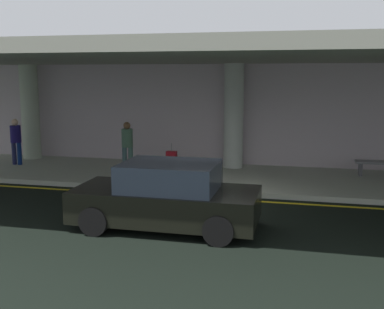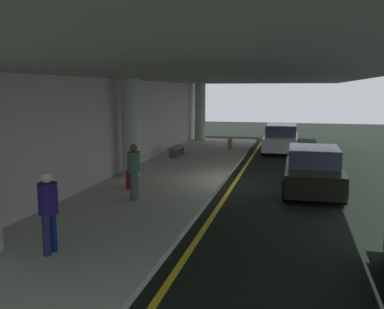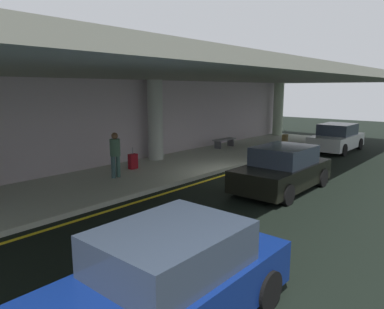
{
  "view_description": "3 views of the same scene",
  "coord_description": "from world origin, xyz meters",
  "px_view_note": "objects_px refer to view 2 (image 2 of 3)",
  "views": [
    {
      "loc": [
        2.41,
        -11.92,
        3.4
      ],
      "look_at": [
        -0.71,
        1.24,
        1.13
      ],
      "focal_mm": 44.3,
      "sensor_mm": 36.0,
      "label": 1
    },
    {
      "loc": [
        -15.04,
        -1.44,
        3.4
      ],
      "look_at": [
        -1.3,
        1.9,
        1.24
      ],
      "focal_mm": 39.8,
      "sensor_mm": 36.0,
      "label": 2
    },
    {
      "loc": [
        -11.48,
        -7.47,
        3.4
      ],
      "look_at": [
        -1.05,
        1.47,
        0.89
      ],
      "focal_mm": 33.71,
      "sensor_mm": 36.0,
      "label": 3
    }
  ],
  "objects_px": {
    "car_silver": "(281,139)",
    "car_black": "(313,171)",
    "support_column_center": "(200,112)",
    "suitcase_upright_secondary": "(230,144)",
    "support_column_left_mid": "(131,128)",
    "bench_metal": "(177,149)",
    "person_waiting_for_ride": "(48,207)",
    "traveler_with_luggage": "(134,168)",
    "suitcase_upright_primary": "(131,179)"
  },
  "relations": [
    {
      "from": "car_silver",
      "to": "suitcase_upright_primary",
      "type": "bearing_deg",
      "value": -26.69
    },
    {
      "from": "support_column_center",
      "to": "person_waiting_for_ride",
      "type": "height_order",
      "value": "support_column_center"
    },
    {
      "from": "suitcase_upright_primary",
      "to": "suitcase_upright_secondary",
      "type": "height_order",
      "value": "same"
    },
    {
      "from": "traveler_with_luggage",
      "to": "suitcase_upright_secondary",
      "type": "distance_m",
      "value": 11.46
    },
    {
      "from": "car_black",
      "to": "car_silver",
      "type": "xyz_separation_m",
      "value": [
        9.18,
        1.38,
        0.0
      ]
    },
    {
      "from": "car_silver",
      "to": "traveler_with_luggage",
      "type": "distance_m",
      "value": 12.72
    },
    {
      "from": "support_column_center",
      "to": "bench_metal",
      "type": "bearing_deg",
      "value": -176.52
    },
    {
      "from": "car_black",
      "to": "suitcase_upright_secondary",
      "type": "bearing_deg",
      "value": 28.54
    },
    {
      "from": "support_column_left_mid",
      "to": "bench_metal",
      "type": "bearing_deg",
      "value": -5.04
    },
    {
      "from": "support_column_left_mid",
      "to": "car_black",
      "type": "relative_size",
      "value": 0.89
    },
    {
      "from": "support_column_center",
      "to": "person_waiting_for_ride",
      "type": "bearing_deg",
      "value": -176.08
    },
    {
      "from": "support_column_center",
      "to": "traveler_with_luggage",
      "type": "xyz_separation_m",
      "value": [
        -15.44,
        -1.46,
        -0.86
      ]
    },
    {
      "from": "traveler_with_luggage",
      "to": "suitcase_upright_secondary",
      "type": "xyz_separation_m",
      "value": [
        11.38,
        -1.14,
        -0.65
      ]
    },
    {
      "from": "support_column_left_mid",
      "to": "car_silver",
      "type": "height_order",
      "value": "support_column_left_mid"
    },
    {
      "from": "traveler_with_luggage",
      "to": "person_waiting_for_ride",
      "type": "relative_size",
      "value": 1.0
    },
    {
      "from": "support_column_center",
      "to": "suitcase_upright_primary",
      "type": "xyz_separation_m",
      "value": [
        -14.06,
        -0.79,
        -1.51
      ]
    },
    {
      "from": "car_silver",
      "to": "suitcase_upright_primary",
      "type": "xyz_separation_m",
      "value": [
        -10.74,
        4.51,
        -0.25
      ]
    },
    {
      "from": "traveler_with_luggage",
      "to": "person_waiting_for_ride",
      "type": "xyz_separation_m",
      "value": [
        -4.36,
        0.1,
        0.0
      ]
    },
    {
      "from": "traveler_with_luggage",
      "to": "suitcase_upright_primary",
      "type": "height_order",
      "value": "traveler_with_luggage"
    },
    {
      "from": "support_column_center",
      "to": "traveler_with_luggage",
      "type": "relative_size",
      "value": 2.17
    },
    {
      "from": "support_column_left_mid",
      "to": "bench_metal",
      "type": "distance_m",
      "value": 5.13
    },
    {
      "from": "person_waiting_for_ride",
      "to": "bench_metal",
      "type": "bearing_deg",
      "value": 139.12
    },
    {
      "from": "support_column_center",
      "to": "suitcase_upright_secondary",
      "type": "distance_m",
      "value": 5.05
    },
    {
      "from": "car_silver",
      "to": "bench_metal",
      "type": "height_order",
      "value": "car_silver"
    },
    {
      "from": "car_black",
      "to": "suitcase_upright_primary",
      "type": "xyz_separation_m",
      "value": [
        -1.56,
        5.89,
        -0.25
      ]
    },
    {
      "from": "support_column_center",
      "to": "car_silver",
      "type": "xyz_separation_m",
      "value": [
        -3.32,
        -5.31,
        -1.26
      ]
    },
    {
      "from": "suitcase_upright_secondary",
      "to": "traveler_with_luggage",
      "type": "bearing_deg",
      "value": -172.7
    },
    {
      "from": "car_silver",
      "to": "suitcase_upright_secondary",
      "type": "distance_m",
      "value": 2.82
    },
    {
      "from": "car_silver",
      "to": "suitcase_upright_secondary",
      "type": "xyz_separation_m",
      "value": [
        -0.73,
        2.71,
        -0.25
      ]
    },
    {
      "from": "suitcase_upright_primary",
      "to": "car_black",
      "type": "bearing_deg",
      "value": -63.76
    },
    {
      "from": "traveler_with_luggage",
      "to": "suitcase_upright_primary",
      "type": "bearing_deg",
      "value": 49.89
    },
    {
      "from": "car_silver",
      "to": "person_waiting_for_ride",
      "type": "relative_size",
      "value": 2.44
    },
    {
      "from": "support_column_center",
      "to": "car_silver",
      "type": "height_order",
      "value": "support_column_center"
    },
    {
      "from": "support_column_center",
      "to": "bench_metal",
      "type": "distance_m",
      "value": 7.27
    },
    {
      "from": "suitcase_upright_primary",
      "to": "suitcase_upright_secondary",
      "type": "distance_m",
      "value": 10.17
    },
    {
      "from": "support_column_center",
      "to": "bench_metal",
      "type": "height_order",
      "value": "support_column_center"
    },
    {
      "from": "support_column_center",
      "to": "suitcase_upright_secondary",
      "type": "xyz_separation_m",
      "value": [
        -4.05,
        -2.6,
        -1.51
      ]
    },
    {
      "from": "car_black",
      "to": "person_waiting_for_ride",
      "type": "height_order",
      "value": "person_waiting_for_ride"
    },
    {
      "from": "support_column_center",
      "to": "car_silver",
      "type": "bearing_deg",
      "value": -122.02
    },
    {
      "from": "car_black",
      "to": "suitcase_upright_primary",
      "type": "bearing_deg",
      "value": 107.55
    },
    {
      "from": "suitcase_upright_secondary",
      "to": "person_waiting_for_ride",
      "type": "bearing_deg",
      "value": -171.48
    },
    {
      "from": "suitcase_upright_secondary",
      "to": "car_black",
      "type": "bearing_deg",
      "value": -141.16
    },
    {
      "from": "support_column_center",
      "to": "car_silver",
      "type": "distance_m",
      "value": 6.38
    },
    {
      "from": "traveler_with_luggage",
      "to": "bench_metal",
      "type": "bearing_deg",
      "value": 31.24
    },
    {
      "from": "car_silver",
      "to": "car_black",
      "type": "bearing_deg",
      "value": 4.64
    },
    {
      "from": "person_waiting_for_ride",
      "to": "bench_metal",
      "type": "distance_m",
      "value": 12.74
    },
    {
      "from": "support_column_center",
      "to": "car_silver",
      "type": "relative_size",
      "value": 0.89
    },
    {
      "from": "support_column_center",
      "to": "suitcase_upright_secondary",
      "type": "relative_size",
      "value": 4.06
    },
    {
      "from": "car_silver",
      "to": "person_waiting_for_ride",
      "type": "xyz_separation_m",
      "value": [
        -16.48,
        3.95,
        0.4
      ]
    },
    {
      "from": "support_column_center",
      "to": "car_black",
      "type": "distance_m",
      "value": 14.23
    }
  ]
}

